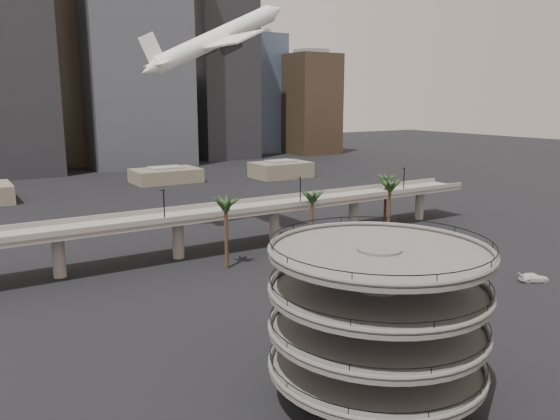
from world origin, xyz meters
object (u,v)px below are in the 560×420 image
airborne_jet (216,39)px  car_c (534,278)px  parking_ramp (377,310)px  overpass (228,215)px  car_a (391,300)px  car_b (337,281)px

airborne_jet → car_c: (29.18, -61.82, -42.70)m
parking_ramp → overpass: parking_ramp is taller
car_a → car_b: car_a is taller
airborne_jet → car_b: 62.33m
overpass → car_c: size_ratio=26.18×
parking_ramp → car_c: size_ratio=4.47×
parking_ramp → car_b: bearing=58.5°
car_b → car_c: size_ratio=0.99×
overpass → airborne_jet: airborne_jet is taller
parking_ramp → car_a: size_ratio=4.62×
parking_ramp → airborne_jet: (18.86, 75.24, 33.58)m
car_b → car_c: 33.97m
airborne_jet → overpass: bearing=-110.8°
overpass → car_a: size_ratio=27.05×
car_c → car_a: bearing=109.3°
airborne_jet → car_b: bearing=-91.8°
car_a → car_b: (-1.61, 11.25, -0.01)m
parking_ramp → airborne_jet: 84.52m
car_a → car_c: 28.63m
parking_ramp → overpass: size_ratio=0.17×
overpass → car_c: bearing=-52.5°
parking_ramp → car_b: (18.25, 29.76, -9.03)m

